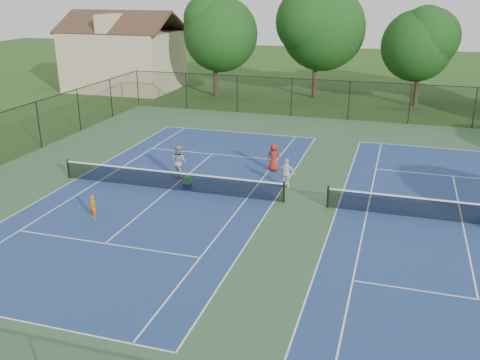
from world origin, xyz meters
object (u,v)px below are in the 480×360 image
(child_player, at_px, (93,207))
(bystander_a, at_px, (287,173))
(ball_crate, at_px, (188,186))
(instructor, at_px, (179,162))
(clapboard_house, at_px, (124,58))
(bystander_c, at_px, (274,157))
(tree_back_a, at_px, (215,30))
(ball_hopper, at_px, (187,180))
(tree_back_c, at_px, (422,41))
(tree_back_b, at_px, (317,24))

(child_player, relative_size, bystander_a, 0.71)
(bystander_a, bearing_deg, ball_crate, 22.27)
(instructor, xyz_separation_m, ball_crate, (1.07, -1.44, -0.77))
(clapboard_house, relative_size, child_player, 9.68)
(bystander_c, bearing_deg, tree_back_a, -54.18)
(clapboard_house, distance_m, child_player, 32.71)
(bystander_a, bearing_deg, tree_back_a, -58.24)
(child_player, bearing_deg, clapboard_house, 137.65)
(bystander_a, bearing_deg, child_player, 44.48)
(child_player, xyz_separation_m, ball_hopper, (2.58, 4.74, -0.09))
(tree_back_c, height_order, instructor, tree_back_c)
(tree_back_a, relative_size, child_player, 8.21)
(tree_back_a, bearing_deg, instructor, -75.50)
(tree_back_b, xyz_separation_m, tree_back_c, (9.00, -1.00, -1.11))
(clapboard_house, distance_m, ball_hopper, 29.91)
(tree_back_b, height_order, child_player, tree_back_b)
(tree_back_c, bearing_deg, tree_back_b, 173.66)
(tree_back_b, distance_m, tree_back_c, 9.12)
(tree_back_a, relative_size, tree_back_c, 1.09)
(tree_back_b, relative_size, bystander_c, 6.25)
(clapboard_house, xyz_separation_m, instructor, (15.73, -23.16, -2.18))
(child_player, distance_m, instructor, 6.37)
(tree_back_c, bearing_deg, bystander_a, -105.48)
(child_player, bearing_deg, bystander_c, 76.87)
(child_player, xyz_separation_m, instructor, (1.51, 6.18, 0.35))
(tree_back_a, xyz_separation_m, tree_back_c, (18.00, 1.00, -0.56))
(tree_back_a, height_order, ball_crate, tree_back_a)
(child_player, xyz_separation_m, bystander_c, (6.14, 8.80, 0.24))
(bystander_c, distance_m, ball_hopper, 5.41)
(child_player, relative_size, instructor, 0.61)
(tree_back_a, xyz_separation_m, clapboard_house, (-10.00, 1.00, -2.95))
(bystander_a, bearing_deg, bystander_c, -58.82)
(instructor, bearing_deg, child_player, 96.47)
(tree_back_b, relative_size, bystander_a, 6.41)
(clapboard_house, xyz_separation_m, bystander_c, (20.37, -20.54, -2.29))
(bystander_c, relative_size, ball_crate, 3.98)
(tree_back_b, distance_m, ball_crate, 26.49)
(tree_back_b, bearing_deg, bystander_a, -83.74)
(tree_back_b, relative_size, ball_crate, 24.86)
(child_player, height_order, bystander_a, bystander_a)
(clapboard_house, distance_m, bystander_a, 31.66)
(tree_back_b, xyz_separation_m, bystander_a, (2.63, -24.00, -5.81))
(tree_back_a, height_order, tree_back_b, tree_back_b)
(child_player, relative_size, bystander_c, 0.69)
(tree_back_a, xyz_separation_m, bystander_c, (10.37, -19.54, -5.24))
(tree_back_b, height_order, ball_hopper, tree_back_b)
(tree_back_a, xyz_separation_m, child_player, (4.23, -28.34, -5.48))
(ball_crate, height_order, ball_hopper, ball_hopper)
(instructor, distance_m, bystander_c, 5.32)
(instructor, relative_size, bystander_c, 1.13)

